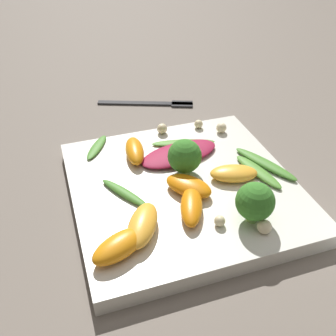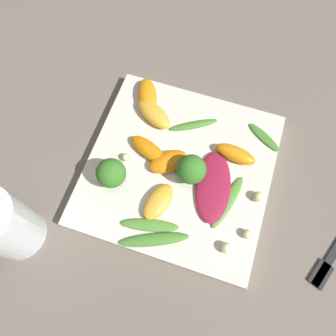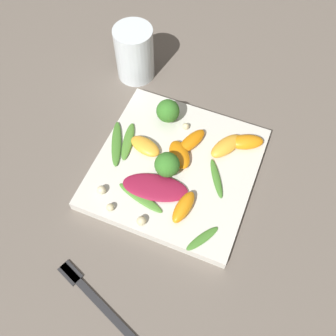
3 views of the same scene
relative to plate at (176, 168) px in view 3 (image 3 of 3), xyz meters
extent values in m
plane|color=#6B6056|center=(0.00, 0.00, -0.01)|extent=(2.40, 2.40, 0.00)
cube|color=silver|center=(0.00, 0.00, 0.00)|extent=(0.27, 0.27, 0.02)
cylinder|color=white|center=(0.16, -0.19, 0.04)|extent=(0.08, 0.08, 0.11)
cube|color=#262628|center=(0.02, 0.25, -0.01)|extent=(0.16, 0.07, 0.01)
cube|color=#262628|center=(0.08, 0.23, -0.01)|extent=(0.04, 0.03, 0.01)
ellipsoid|color=maroon|center=(0.01, 0.06, 0.01)|extent=(0.12, 0.07, 0.01)
ellipsoid|color=orange|center=(-0.04, 0.07, 0.02)|extent=(0.03, 0.06, 0.02)
ellipsoid|color=orange|center=(0.00, -0.02, 0.02)|extent=(0.06, 0.07, 0.02)
ellipsoid|color=orange|center=(-0.10, -0.08, 0.02)|extent=(0.07, 0.05, 0.02)
ellipsoid|color=#FCAD33|center=(0.06, -0.01, 0.02)|extent=(0.06, 0.05, 0.02)
ellipsoid|color=orange|center=(-0.01, -0.05, 0.02)|extent=(0.05, 0.07, 0.02)
ellipsoid|color=#FCAD33|center=(-0.07, -0.06, 0.02)|extent=(0.06, 0.07, 0.02)
cylinder|color=#84AD5B|center=(0.05, -0.08, 0.02)|extent=(0.01, 0.01, 0.02)
sphere|color=#387A28|center=(0.05, -0.08, 0.04)|extent=(0.04, 0.04, 0.04)
cylinder|color=#84AD5B|center=(0.01, 0.02, 0.02)|extent=(0.02, 0.02, 0.01)
sphere|color=#387A28|center=(0.01, 0.02, 0.04)|extent=(0.04, 0.04, 0.04)
ellipsoid|color=#47842D|center=(-0.09, 0.11, 0.01)|extent=(0.04, 0.06, 0.00)
ellipsoid|color=#47842D|center=(0.11, 0.00, 0.01)|extent=(0.05, 0.09, 0.01)
ellipsoid|color=#518E33|center=(0.03, 0.08, 0.01)|extent=(0.09, 0.04, 0.00)
ellipsoid|color=#518E33|center=(0.10, -0.01, 0.01)|extent=(0.04, 0.08, 0.01)
ellipsoid|color=#47842D|center=(-0.07, 0.00, 0.01)|extent=(0.05, 0.07, 0.01)
sphere|color=beige|center=(0.09, 0.09, 0.02)|extent=(0.01, 0.01, 0.01)
sphere|color=beige|center=(0.01, -0.08, 0.02)|extent=(0.01, 0.01, 0.01)
sphere|color=beige|center=(0.05, -0.10, 0.02)|extent=(0.02, 0.02, 0.02)
sphere|color=beige|center=(0.01, 0.12, 0.02)|extent=(0.01, 0.01, 0.01)
sphere|color=beige|center=(0.07, 0.12, 0.02)|extent=(0.01, 0.01, 0.01)
camera|label=1|loc=(-0.14, -0.35, 0.31)|focal=42.00mm
camera|label=2|loc=(0.18, 0.04, 0.46)|focal=35.00mm
camera|label=3|loc=(-0.12, 0.33, 0.59)|focal=42.00mm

